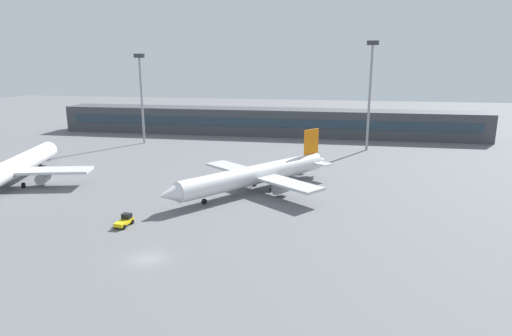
{
  "coord_description": "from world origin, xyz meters",
  "views": [
    {
      "loc": [
        23.77,
        -50.36,
        25.64
      ],
      "look_at": [
        7.41,
        40.0,
        3.0
      ],
      "focal_mm": 31.03,
      "sensor_mm": 36.0,
      "label": 1
    }
  ],
  "objects_px": {
    "floodlight_tower_west": "(370,89)",
    "floodlight_tower_east": "(141,93)",
    "airplane_near": "(13,168)",
    "baggage_tug_yellow": "(125,221)",
    "airplane_mid": "(255,175)"
  },
  "relations": [
    {
      "from": "baggage_tug_yellow",
      "to": "floodlight_tower_east",
      "type": "relative_size",
      "value": 0.14
    },
    {
      "from": "airplane_mid",
      "to": "floodlight_tower_west",
      "type": "xyz_separation_m",
      "value": [
        24.52,
        46.16,
        14.14
      ]
    },
    {
      "from": "airplane_mid",
      "to": "baggage_tug_yellow",
      "type": "relative_size",
      "value": 9.72
    },
    {
      "from": "airplane_mid",
      "to": "floodlight_tower_east",
      "type": "height_order",
      "value": "floodlight_tower_east"
    },
    {
      "from": "airplane_mid",
      "to": "floodlight_tower_east",
      "type": "xyz_separation_m",
      "value": [
        -43.66,
        45.15,
        12.42
      ]
    },
    {
      "from": "baggage_tug_yellow",
      "to": "floodlight_tower_east",
      "type": "bearing_deg",
      "value": 111.69
    },
    {
      "from": "floodlight_tower_west",
      "to": "floodlight_tower_east",
      "type": "relative_size",
      "value": 1.12
    },
    {
      "from": "airplane_near",
      "to": "airplane_mid",
      "type": "distance_m",
      "value": 50.69
    },
    {
      "from": "baggage_tug_yellow",
      "to": "floodlight_tower_east",
      "type": "xyz_separation_m",
      "value": [
        -26.82,
        67.44,
        14.88
      ]
    },
    {
      "from": "airplane_mid",
      "to": "floodlight_tower_west",
      "type": "distance_m",
      "value": 54.15
    },
    {
      "from": "airplane_near",
      "to": "baggage_tug_yellow",
      "type": "xyz_separation_m",
      "value": [
        33.64,
        -17.78,
        -2.74
      ]
    },
    {
      "from": "floodlight_tower_west",
      "to": "floodlight_tower_east",
      "type": "xyz_separation_m",
      "value": [
        -68.19,
        -1.01,
        -1.72
      ]
    },
    {
      "from": "airplane_mid",
      "to": "airplane_near",
      "type": "bearing_deg",
      "value": -174.89
    },
    {
      "from": "airplane_near",
      "to": "baggage_tug_yellow",
      "type": "distance_m",
      "value": 38.15
    },
    {
      "from": "airplane_mid",
      "to": "baggage_tug_yellow",
      "type": "distance_m",
      "value": 28.05
    }
  ]
}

